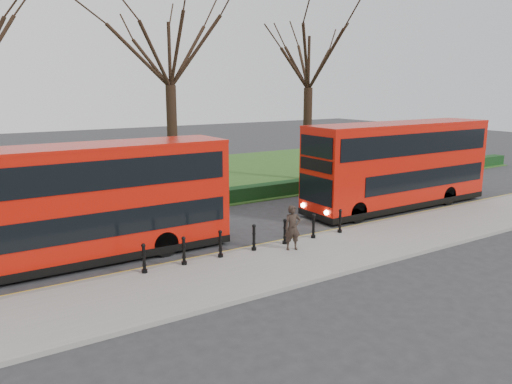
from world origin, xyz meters
TOP-DOWN VIEW (x-y plane):
  - ground at (0.00, 0.00)m, footprint 120.00×120.00m
  - pavement at (0.00, -3.00)m, footprint 60.00×4.00m
  - kerb at (0.00, -1.00)m, footprint 60.00×0.25m
  - grass_verge at (0.00, 15.00)m, footprint 60.00×18.00m
  - hedge at (0.00, 6.80)m, footprint 60.00×0.90m
  - yellow_line_outer at (0.00, -0.70)m, footprint 60.00×0.10m
  - yellow_line_inner at (0.00, -0.50)m, footprint 60.00×0.10m
  - tree_mid at (2.00, 10.00)m, footprint 7.56×7.56m
  - tree_right at (12.00, 10.00)m, footprint 7.38×7.38m
  - bollard_row at (0.40, -1.35)m, footprint 9.08×0.15m
  - bus_lead at (-5.30, 1.36)m, footprint 10.95×2.52m
  - bus_rear at (11.06, 0.96)m, footprint 11.45×2.63m
  - pedestrian at (1.72, -2.10)m, footprint 0.75×0.61m

SIDE VIEW (x-z plane):
  - ground at x=0.00m, z-range 0.00..0.00m
  - yellow_line_outer at x=0.00m, z-range 0.00..0.01m
  - yellow_line_inner at x=0.00m, z-range 0.00..0.01m
  - grass_verge at x=0.00m, z-range 0.00..0.06m
  - pavement at x=0.00m, z-range 0.00..0.15m
  - kerb at x=0.00m, z-range -0.01..0.15m
  - hedge at x=0.00m, z-range 0.00..0.80m
  - bollard_row at x=0.40m, z-range 0.15..1.15m
  - pedestrian at x=1.72m, z-range 0.15..1.92m
  - bus_lead at x=-5.30m, z-range 0.02..4.37m
  - bus_rear at x=11.06m, z-range 0.02..4.57m
  - tree_right at x=12.00m, z-range 2.62..14.14m
  - tree_mid at x=2.00m, z-range 2.68..14.49m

